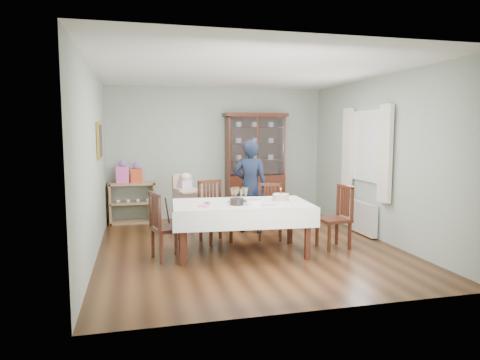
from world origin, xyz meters
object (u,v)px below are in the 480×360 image
object	(u,v)px
chair_end_right	(334,230)
champagne_tray	(239,198)
sideboard	(133,203)
chair_far_right	(270,223)
birthday_cake	(281,198)
chair_end_left	(167,240)
gift_bag_orange	(137,174)
gift_bag_pink	(123,173)
high_chair	(186,211)
woman	(250,186)
chair_far_left	(215,224)
china_cabinet	(255,164)
dining_table	(241,228)

from	to	relation	value
chair_end_right	champagne_tray	xyz separation A→B (m)	(-1.49, 0.10, 0.54)
chair_end_right	sideboard	bearing A→B (deg)	-137.33
chair_far_right	birthday_cake	size ratio (longest dim) A/B	3.27
chair_end_left	gift_bag_orange	bearing A→B (deg)	-8.01
champagne_tray	gift_bag_pink	distance (m)	3.07
chair_end_right	high_chair	size ratio (longest dim) A/B	0.89
sideboard	woman	xyz separation A→B (m)	(2.05, -1.32, 0.43)
chair_far_right	champagne_tray	world-z (taller)	champagne_tray
chair_end_left	birthday_cake	size ratio (longest dim) A/B	3.41
chair_far_left	chair_far_right	xyz separation A→B (m)	(0.93, -0.01, -0.02)
high_chair	gift_bag_orange	size ratio (longest dim) A/B	2.77
china_cabinet	champagne_tray	distance (m)	2.73
china_cabinet	chair_far_right	distance (m)	2.05
chair_far_right	champagne_tray	distance (m)	1.13
chair_far_right	champagne_tray	size ratio (longest dim) A/B	2.62
woman	birthday_cake	world-z (taller)	woman
gift_bag_pink	gift_bag_orange	world-z (taller)	gift_bag_pink
chair_end_right	gift_bag_pink	xyz separation A→B (m)	(-3.21, 2.64, 0.71)
gift_bag_pink	chair_end_left	bearing A→B (deg)	-75.98
dining_table	gift_bag_pink	world-z (taller)	gift_bag_pink
sideboard	chair_far_left	distance (m)	2.28
chair_far_right	champagne_tray	xyz separation A→B (m)	(-0.70, -0.69, 0.55)
woman	gift_bag_pink	xyz separation A→B (m)	(-2.22, 1.30, 0.17)
chair_far_left	china_cabinet	bearing A→B (deg)	39.56
woman	champagne_tray	bearing A→B (deg)	90.94
china_cabinet	woman	distance (m)	1.41
dining_table	high_chair	xyz separation A→B (m)	(-0.66, 1.35, 0.04)
sideboard	china_cabinet	bearing A→B (deg)	-0.49
champagne_tray	birthday_cake	world-z (taller)	champagne_tray
chair_end_left	gift_bag_pink	world-z (taller)	gift_bag_pink
birthday_cake	chair_far_right	bearing A→B (deg)	84.61
chair_end_right	high_chair	distance (m)	2.55
chair_far_right	gift_bag_pink	xyz separation A→B (m)	(-2.42, 1.85, 0.72)
china_cabinet	chair_far_right	xyz separation A→B (m)	(-0.25, -1.84, -0.85)
chair_end_left	woman	size ratio (longest dim) A/B	0.58
china_cabinet	chair_far_right	bearing A→B (deg)	-97.78
dining_table	gift_bag_pink	size ratio (longest dim) A/B	4.71
dining_table	gift_bag_orange	distance (m)	3.04
dining_table	gift_bag_pink	bearing A→B (deg)	123.79
sideboard	chair_end_left	world-z (taller)	chair_end_left
sideboard	chair_far_right	world-z (taller)	chair_far_right
champagne_tray	chair_end_left	bearing A→B (deg)	-174.76
champagne_tray	high_chair	bearing A→B (deg)	116.45
high_chair	gift_bag_pink	bearing A→B (deg)	111.65
chair_end_left	gift_bag_pink	bearing A→B (deg)	-2.51
champagne_tray	gift_bag_pink	size ratio (longest dim) A/B	0.79
chair_far_right	gift_bag_orange	size ratio (longest dim) A/B	2.33
birthday_cake	champagne_tray	bearing A→B (deg)	176.55
sideboard	gift_bag_orange	xyz separation A→B (m)	(0.09, -0.02, 0.57)
sideboard	gift_bag_pink	bearing A→B (deg)	-173.35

